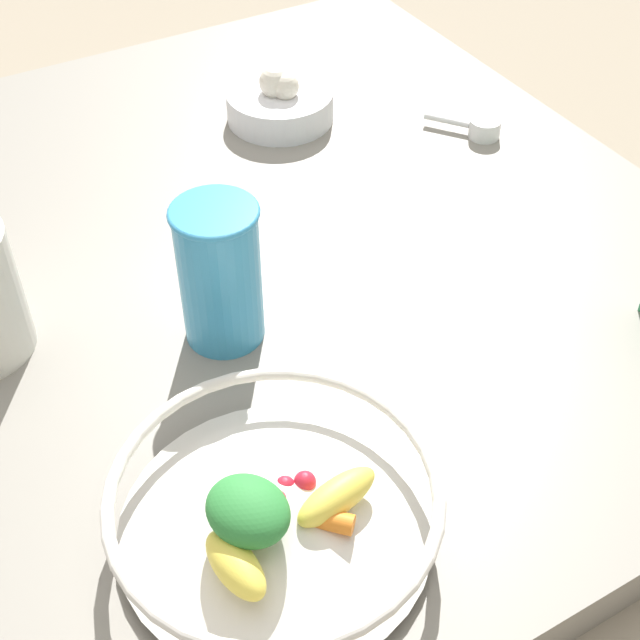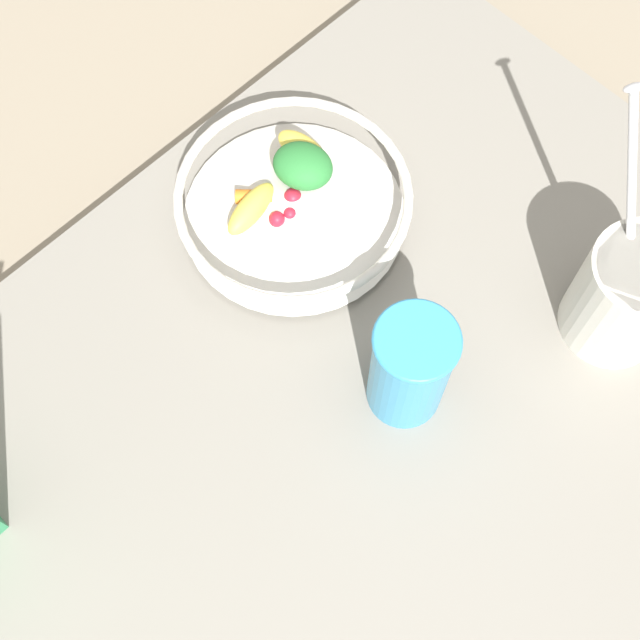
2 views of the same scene
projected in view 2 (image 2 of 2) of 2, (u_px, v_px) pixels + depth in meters
The scene contains 5 objects.
ground_plane at pixel (445, 514), 0.87m from camera, with size 6.00×6.00×0.00m, color gray.
countertop at pixel (448, 508), 0.84m from camera, with size 0.95×0.95×0.05m.
fruit_bowl at pixel (293, 202), 0.91m from camera, with size 0.24×0.24×0.08m.
yogurt_tub at pixel (629, 292), 0.83m from camera, with size 0.16×0.10×0.25m.
drinking_cup at pixel (410, 367), 0.80m from camera, with size 0.08×0.08×0.14m.
Camera 2 is at (-0.04, 0.21, 0.87)m, focal length 50.00 mm.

